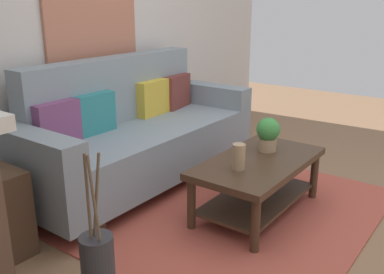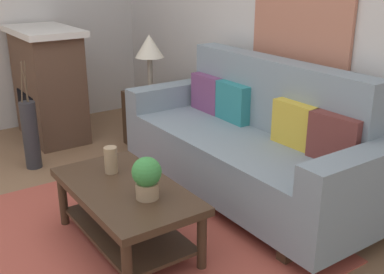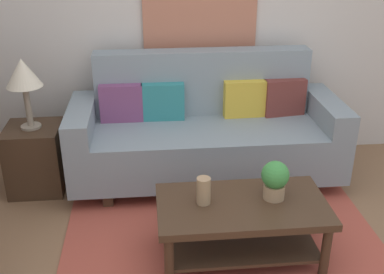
% 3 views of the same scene
% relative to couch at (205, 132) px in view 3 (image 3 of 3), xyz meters
% --- Properties ---
extents(wall_back, '(5.63, 0.10, 2.70)m').
position_rel_couch_xyz_m(wall_back, '(0.01, 0.54, 0.92)').
color(wall_back, silver).
rests_on(wall_back, ground_plane).
extents(area_rug, '(2.24, 1.94, 0.01)m').
position_rel_couch_xyz_m(area_rug, '(0.01, -0.95, -0.42)').
color(area_rug, '#B24C3D').
rests_on(area_rug, ground_plane).
extents(couch, '(2.25, 0.84, 1.08)m').
position_rel_couch_xyz_m(couch, '(0.00, 0.00, 0.00)').
color(couch, gray).
rests_on(couch, ground_plane).
extents(throw_pillow_plum, '(0.36, 0.12, 0.32)m').
position_rel_couch_xyz_m(throw_pillow_plum, '(-0.70, 0.13, 0.25)').
color(throw_pillow_plum, '#7A4270').
rests_on(throw_pillow_plum, couch).
extents(throw_pillow_teal, '(0.36, 0.13, 0.32)m').
position_rel_couch_xyz_m(throw_pillow_teal, '(-0.35, 0.13, 0.25)').
color(throw_pillow_teal, teal).
rests_on(throw_pillow_teal, couch).
extents(throw_pillow_mustard, '(0.36, 0.13, 0.32)m').
position_rel_couch_xyz_m(throw_pillow_mustard, '(0.35, 0.13, 0.25)').
color(throw_pillow_mustard, gold).
rests_on(throw_pillow_mustard, couch).
extents(throw_pillow_maroon, '(0.37, 0.17, 0.32)m').
position_rel_couch_xyz_m(throw_pillow_maroon, '(0.70, 0.13, 0.25)').
color(throw_pillow_maroon, brown).
rests_on(throw_pillow_maroon, couch).
extents(coffee_table, '(1.10, 0.60, 0.43)m').
position_rel_couch_xyz_m(coffee_table, '(0.10, -1.12, -0.12)').
color(coffee_table, '#422D1E').
rests_on(coffee_table, ground_plane).
extents(tabletop_vase, '(0.09, 0.09, 0.18)m').
position_rel_couch_xyz_m(tabletop_vase, '(-0.15, -1.09, 0.09)').
color(tabletop_vase, tan).
rests_on(tabletop_vase, coffee_table).
extents(potted_plant_tabletop, '(0.18, 0.18, 0.26)m').
position_rel_couch_xyz_m(potted_plant_tabletop, '(0.31, -1.08, 0.14)').
color(potted_plant_tabletop, tan).
rests_on(potted_plant_tabletop, coffee_table).
extents(side_table, '(0.44, 0.44, 0.56)m').
position_rel_couch_xyz_m(side_table, '(-1.43, -0.05, -0.15)').
color(side_table, '#422D1E').
rests_on(side_table, ground_plane).
extents(table_lamp, '(0.28, 0.28, 0.57)m').
position_rel_couch_xyz_m(table_lamp, '(-1.43, -0.05, 0.56)').
color(table_lamp, gray).
rests_on(table_lamp, side_table).
extents(framed_painting, '(0.99, 0.03, 0.93)m').
position_rel_couch_xyz_m(framed_painting, '(-0.00, 0.47, 1.03)').
color(framed_painting, '#B77056').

